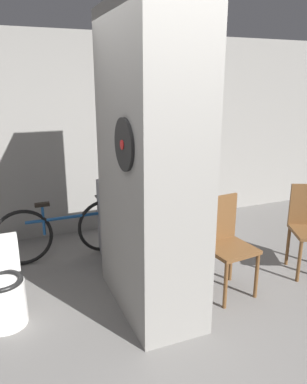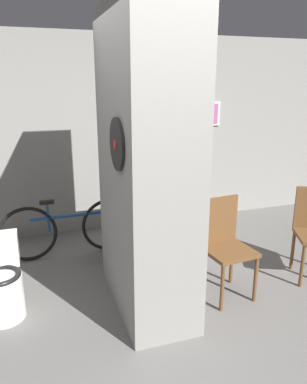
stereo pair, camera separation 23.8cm
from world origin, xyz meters
TOP-DOWN VIEW (x-y plane):
  - ground_plane at (0.00, 0.00)m, footprint 14.00×14.00m
  - wall_back at (-0.00, 2.63)m, footprint 8.00×0.09m
  - pillar_center at (-0.02, 0.62)m, footprint 0.62×1.24m
  - counter_shelf at (0.39, 1.67)m, footprint 1.16×0.44m
  - toilet at (-1.29, 0.85)m, footprint 0.37×0.53m
  - chair_near_pillar at (0.73, 0.55)m, footprint 0.47×0.47m
  - bicycle at (-0.57, 1.86)m, footprint 1.59×0.42m
  - bottle_tall at (0.44, 1.60)m, footprint 0.09×0.09m
  - bottle_short at (0.57, 1.71)m, footprint 0.09×0.09m

SIDE VIEW (x-z plane):
  - ground_plane at x=0.00m, z-range 0.00..0.00m
  - toilet at x=-1.29m, z-range -0.05..0.64m
  - bicycle at x=-0.57m, z-range -0.01..0.70m
  - counter_shelf at x=0.39m, z-range 0.00..0.91m
  - chair_near_pillar at x=0.73m, z-range 0.06..1.00m
  - bottle_short at x=0.57m, z-range 0.88..1.08m
  - bottle_tall at x=0.44m, z-range 0.87..1.12m
  - pillar_center at x=-0.02m, z-range 0.00..2.60m
  - wall_back at x=0.00m, z-range 0.00..2.60m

